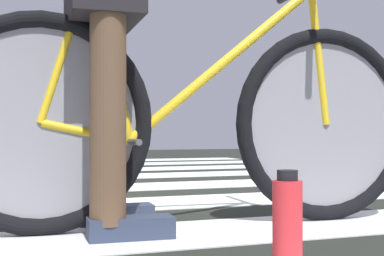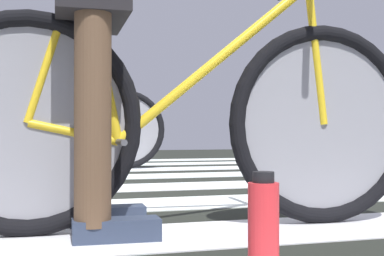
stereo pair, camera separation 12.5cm
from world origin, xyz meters
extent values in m
cube|color=black|center=(0.00, 0.00, 0.01)|extent=(18.00, 14.00, 0.02)
cube|color=silver|center=(0.00, -1.33, 0.02)|extent=(5.20, 0.44, 0.00)
cube|color=silver|center=(-0.09, -0.58, 0.02)|extent=(5.20, 0.44, 0.00)
cube|color=white|center=(0.08, 0.18, 0.02)|extent=(5.20, 0.44, 0.00)
cube|color=silver|center=(-0.01, 0.97, 0.02)|extent=(5.20, 0.44, 0.00)
cube|color=white|center=(0.13, 1.72, 0.02)|extent=(5.20, 0.44, 0.00)
cube|color=silver|center=(-0.02, 2.48, 0.02)|extent=(5.20, 0.44, 0.00)
cube|color=silver|center=(-0.01, 3.25, 0.02)|extent=(5.20, 0.44, 0.00)
torus|color=black|center=(-0.08, -1.21, 0.38)|extent=(0.72, 0.09, 0.72)
torus|color=black|center=(0.94, -1.26, 0.38)|extent=(0.72, 0.09, 0.72)
cylinder|color=gray|center=(-0.08, -1.21, 0.38)|extent=(0.61, 0.04, 0.61)
cylinder|color=gray|center=(0.94, -1.26, 0.38)|extent=(0.61, 0.04, 0.61)
cylinder|color=yellow|center=(0.54, -1.24, 0.60)|extent=(0.70, 0.07, 0.59)
cylinder|color=yellow|center=(0.14, -1.22, 0.61)|extent=(0.15, 0.04, 0.59)
cylinder|color=yellow|center=(0.06, -1.21, 0.35)|extent=(0.29, 0.04, 0.09)
cylinder|color=yellow|center=(0.00, -1.21, 0.64)|extent=(0.19, 0.03, 0.53)
cylinder|color=yellow|center=(0.91, -1.26, 0.63)|extent=(0.09, 0.03, 0.50)
cylinder|color=#4C4C51|center=(0.20, -1.22, 0.32)|extent=(0.04, 0.34, 0.02)
cylinder|color=brown|center=(0.12, -1.08, 0.51)|extent=(0.11, 0.11, 0.87)
cylinder|color=brown|center=(0.11, -1.36, 0.51)|extent=(0.11, 0.11, 0.87)
cube|color=#2D384E|center=(0.19, -1.08, 0.06)|extent=(0.26, 0.11, 0.07)
cube|color=#2D384E|center=(0.18, -1.36, 0.06)|extent=(0.26, 0.11, 0.07)
torus|color=black|center=(0.76, 1.85, 0.38)|extent=(0.72, 0.14, 0.72)
cylinder|color=gray|center=(0.76, 1.85, 0.38)|extent=(0.60, 0.08, 0.61)
cylinder|color=#28824E|center=(0.31, 1.90, 0.89)|extent=(0.80, 0.13, 0.05)
cylinder|color=#28824E|center=(0.37, 1.90, 0.60)|extent=(0.70, 0.11, 0.59)
cylinder|color=#28824E|center=(-0.03, 1.94, 0.61)|extent=(0.16, 0.05, 0.59)
cylinder|color=#28824E|center=(-0.11, 1.95, 0.35)|extent=(0.29, 0.06, 0.09)
cylinder|color=#28824E|center=(-0.17, 1.96, 0.64)|extent=(0.19, 0.05, 0.53)
cylinder|color=#28824E|center=(0.73, 1.85, 0.63)|extent=(0.09, 0.04, 0.50)
cube|color=black|center=(-0.09, 1.95, 0.93)|extent=(0.25, 0.12, 0.05)
cylinder|color=black|center=(0.70, 1.86, 0.90)|extent=(0.09, 0.52, 0.03)
cylinder|color=#4C4C51|center=(0.03, 1.94, 0.32)|extent=(0.06, 0.34, 0.02)
cylinder|color=beige|center=(-0.04, 2.08, 0.54)|extent=(0.11, 0.11, 0.94)
cylinder|color=beige|center=(-0.08, 1.81, 0.54)|extent=(0.11, 0.11, 0.94)
cube|color=#67655D|center=(-0.06, 1.95, 0.91)|extent=(0.27, 0.43, 0.28)
cube|color=black|center=(0.03, 2.08, 0.06)|extent=(0.27, 0.13, 0.07)
cube|color=black|center=(-0.01, 1.80, 0.06)|extent=(0.27, 0.13, 0.07)
cylinder|color=red|center=(0.41, -1.89, 0.13)|extent=(0.07, 0.07, 0.22)
cylinder|color=black|center=(0.41, -1.89, 0.25)|extent=(0.05, 0.05, 0.02)
camera|label=1|loc=(-0.20, -2.96, 0.35)|focal=50.04mm
camera|label=2|loc=(-0.08, -2.96, 0.35)|focal=50.04mm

